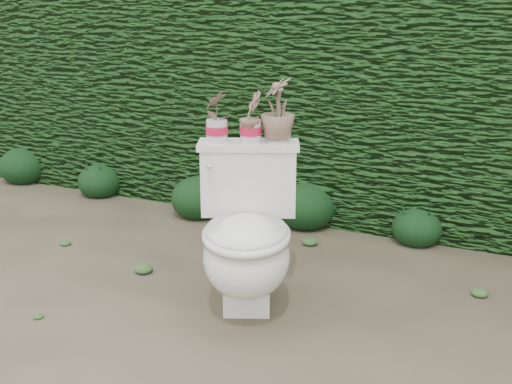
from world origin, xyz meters
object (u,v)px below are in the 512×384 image
at_px(potted_plant_left, 217,117).
at_px(potted_plant_center, 251,118).
at_px(toilet, 247,239).
at_px(potted_plant_right, 278,112).

relative_size(potted_plant_left, potted_plant_center, 1.04).
height_order(toilet, potted_plant_right, potted_plant_right).
xyz_separation_m(toilet, potted_plant_left, (-0.24, 0.16, 0.54)).
relative_size(toilet, potted_plant_center, 3.41).
height_order(potted_plant_left, potted_plant_right, potted_plant_right).
distance_m(toilet, potted_plant_center, 0.59).
xyz_separation_m(potted_plant_center, potted_plant_right, (0.12, 0.05, 0.03)).
bearing_deg(potted_plant_center, potted_plant_left, 106.37).
distance_m(toilet, potted_plant_right, 0.64).
bearing_deg(potted_plant_left, potted_plant_right, 124.70).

